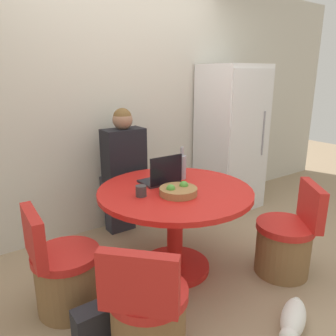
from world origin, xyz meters
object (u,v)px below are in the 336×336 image
at_px(chair_left_side, 65,276).
at_px(fruit_bowl, 178,191).
at_px(bottle, 182,166).
at_px(handbag, 98,325).
at_px(laptop, 162,177).
at_px(dining_table, 175,211).
at_px(chair_near_left_corner, 148,318).
at_px(chair_near_right_corner, 286,243).
at_px(refrigerator, 231,138).
at_px(cat, 293,320).
at_px(person_seated, 122,168).

bearing_deg(chair_left_side, fruit_bowl, -97.76).
height_order(bottle, handbag, bottle).
bearing_deg(laptop, bottle, -177.93).
bearing_deg(bottle, dining_table, -138.40).
bearing_deg(chair_near_left_corner, fruit_bowl, -93.16).
xyz_separation_m(chair_near_right_corner, fruit_bowl, (-0.78, 0.45, 0.49)).
xyz_separation_m(refrigerator, dining_table, (-1.40, -0.77, -0.32)).
distance_m(dining_table, fruit_bowl, 0.26).
bearing_deg(cat, chair_left_side, -70.28).
bearing_deg(chair_left_side, handbag, -169.43).
bearing_deg(handbag, fruit_bowl, 18.05).
relative_size(chair_near_left_corner, fruit_bowl, 2.71).
bearing_deg(dining_table, chair_left_side, 177.31).
xyz_separation_m(chair_left_side, chair_near_right_corner, (1.64, -0.60, 0.00)).
bearing_deg(bottle, laptop, -177.93).
relative_size(person_seated, laptop, 4.26).
height_order(refrigerator, fruit_bowl, refrigerator).
bearing_deg(dining_table, person_seated, 92.42).
bearing_deg(chair_left_side, cat, -130.25).
relative_size(chair_near_left_corner, handbag, 2.60).
relative_size(chair_near_left_corner, person_seated, 0.60).
bearing_deg(fruit_bowl, chair_near_right_corner, -29.76).
distance_m(laptop, cat, 1.39).
bearing_deg(handbag, person_seated, 56.02).
relative_size(fruit_bowl, bottle, 1.02).
bearing_deg(chair_near_left_corner, cat, -157.02).
distance_m(cat, handbag, 1.24).
bearing_deg(person_seated, chair_near_right_corner, 118.41).
relative_size(refrigerator, fruit_bowl, 5.95).
height_order(chair_near_right_corner, handbag, chair_near_right_corner).
xyz_separation_m(refrigerator, cat, (-1.18, -1.77, -0.78)).
bearing_deg(refrigerator, chair_near_right_corner, -116.86).
bearing_deg(dining_table, laptop, 94.05).
bearing_deg(cat, bottle, -117.08).
bearing_deg(bottle, handbag, -152.23).
relative_size(refrigerator, handbag, 5.72).
bearing_deg(chair_near_left_corner, chair_near_right_corner, -130.90).
bearing_deg(cat, laptop, -106.56).
bearing_deg(chair_near_right_corner, handbag, -58.88).
bearing_deg(chair_near_left_corner, laptop, -82.51).
distance_m(laptop, handbag, 1.20).
xyz_separation_m(refrigerator, chair_near_left_corner, (-2.06, -1.40, -0.59)).
xyz_separation_m(fruit_bowl, cat, (0.27, -0.89, -0.68)).
relative_size(fruit_bowl, cat, 0.60).
bearing_deg(fruit_bowl, bottle, 48.64).
distance_m(chair_near_right_corner, chair_near_left_corner, 1.38).
distance_m(person_seated, fruit_bowl, 0.96).
relative_size(dining_table, cat, 2.55).
relative_size(chair_left_side, chair_near_left_corner, 1.00).
bearing_deg(laptop, person_seated, -88.01).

